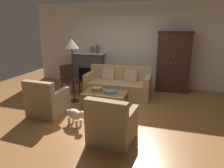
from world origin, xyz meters
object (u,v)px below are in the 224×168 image
book_stack (97,89)px  armchair_near_left (47,102)px  mantel_vase_cream (78,49)px  side_chair_wooden (69,78)px  coffee_table (105,94)px  armchair_near_right (112,125)px  dog (76,115)px  couch (118,85)px  fireplace (88,68)px  fruit_bowl (110,91)px  mantel_vase_slate (98,49)px  mantel_vase_jade (92,50)px  armoire (173,62)px  floor_lamp (72,47)px

book_stack → armchair_near_left: (-0.94, -0.84, -0.16)m
mantel_vase_cream → side_chair_wooden: bearing=-77.3°
coffee_table → armchair_near_right: 1.61m
side_chair_wooden → dog: (1.15, -1.90, -0.27)m
mantel_vase_cream → dog: mantel_vase_cream is taller
mantel_vase_cream → side_chair_wooden: (0.29, -1.30, -0.72)m
couch → dog: (-0.35, -2.17, -0.07)m
coffee_table → fireplace: bearing=122.5°
couch → book_stack: size_ratio=7.52×
coffee_table → fruit_bowl: 0.15m
mantel_vase_slate → armchair_near_right: mantel_vase_slate is taller
coffee_table → side_chair_wooden: 1.64m
fireplace → mantel_vase_jade: size_ratio=5.69×
couch → side_chair_wooden: 1.54m
armchair_near_left → side_chair_wooden: bearing=99.2°
armoire → dog: 3.74m
floor_lamp → side_chair_wooden: bearing=128.3°
fruit_bowl → side_chair_wooden: side_chair_wooden is taller
fruit_bowl → book_stack: (-0.36, 0.02, 0.03)m
mantel_vase_slate → coffee_table: bearing=-65.2°
armchair_near_left → fireplace: bearing=93.4°
mantel_vase_cream → mantel_vase_slate: 0.76m
couch → mantel_vase_cream: mantel_vase_cream is taller
fireplace → dog: size_ratio=2.33×
coffee_table → floor_lamp: 1.51m
floor_lamp → dog: floor_lamp is taller
side_chair_wooden → fireplace: bearing=86.3°
book_stack → floor_lamp: bearing=167.2°
side_chair_wooden → mantel_vase_cream: bearing=102.7°
fruit_bowl → mantel_vase_jade: size_ratio=1.48×
coffee_table → book_stack: 0.26m
book_stack → dog: size_ratio=0.48×
book_stack → armchair_near_left: size_ratio=0.29×
mantel_vase_slate → floor_lamp: 1.89m
coffee_table → mantel_vase_slate: (-0.96, 2.09, 0.89)m
mantel_vase_jade → dog: mantel_vase_jade is taller
floor_lamp → mantel_vase_slate: bearing=89.6°
armoire → couch: (-1.53, -0.97, -0.63)m
armoire → book_stack: size_ratio=7.35×
mantel_vase_slate → armchair_near_right: bearing=-66.0°
book_stack → armchair_near_left: 1.27m
armoire → floor_lamp: armoire is taller
fruit_bowl → side_chair_wooden: size_ratio=0.36×
fireplace → mantel_vase_slate: (0.38, -0.02, 0.69)m
mantel_vase_slate → dog: bearing=-77.9°
fireplace → side_chair_wooden: size_ratio=1.40×
mantel_vase_jade → dog: bearing=-74.6°
armchair_near_left → mantel_vase_cream: bearing=100.8°
side_chair_wooden → armoire: bearing=22.3°
book_stack → mantel_vase_cream: bearing=126.1°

